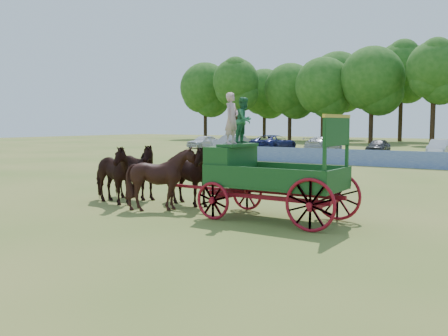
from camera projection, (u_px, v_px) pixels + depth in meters
ground at (297, 214)px, 15.20m from camera, size 160.00×160.00×0.00m
horse_lead_left at (110, 174)px, 17.09m from camera, size 2.57×1.56×2.03m
horse_lead_right at (132, 172)px, 18.00m from camera, size 2.43×1.16×2.03m
horse_wheel_left at (163, 179)px, 15.77m from camera, size 1.94×1.74×2.03m
horse_wheel_right at (185, 176)px, 16.68m from camera, size 2.57×1.55×2.03m
farm_dray at (254, 165)px, 14.54m from camera, size 6.00×2.00×3.64m
sponsor_banner at (408, 160)px, 30.64m from camera, size 26.00×0.08×1.05m
parked_cars at (387, 146)px, 43.20m from camera, size 42.68×7.25×1.60m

